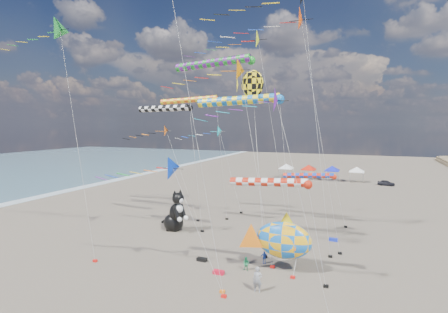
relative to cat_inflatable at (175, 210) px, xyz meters
name	(u,v)px	position (x,y,z in m)	size (l,w,h in m)	color
delta_kite_0	(221,72)	(8.22, -6.00, 14.27)	(11.47, 2.10, 18.10)	orange
delta_kite_2	(158,134)	(-5.17, 4.52, 8.58)	(11.11, 1.66, 12.28)	#DC5D15
delta_kite_3	(259,41)	(8.42, 4.41, 19.12)	(11.92, 2.36, 23.05)	#E6F91E
delta_kite_4	(275,106)	(14.65, -12.56, 10.95)	(8.34, 1.70, 14.63)	#691BA1
delta_kite_5	(59,31)	(-5.13, -10.73, 17.88)	(9.56, 2.24, 21.74)	green
delta_kite_6	(207,134)	(-0.79, 10.41, 8.45)	(10.64, 1.74, 12.17)	#0BAFC4
delta_kite_7	(169,172)	(6.35, -11.71, 6.19)	(10.44, 2.01, 9.97)	#0A35C1
delta_kite_9	(293,23)	(13.29, -0.49, 19.30)	(13.04, 2.46, 23.26)	#E9470B
windsock_0	(191,101)	(-1.31, 6.62, 12.88)	(9.54, 0.75, 15.77)	#FF6015
windsock_1	(167,109)	(-1.44, 0.77, 11.56)	(8.45, 0.75, 14.45)	black
windsock_2	(311,176)	(13.92, 8.78, 3.52)	(7.73, 0.65, 6.33)	red
windsock_3	(243,101)	(9.02, -2.63, 12.02)	(9.73, 0.91, 14.96)	#1263B8
windsock_4	(273,183)	(13.42, -7.98, 5.25)	(7.81, 0.69, 8.09)	red
windsock_5	(216,63)	(4.31, 1.86, 16.51)	(10.80, 0.95, 19.48)	green
angelfish_kite	(250,85)	(9.60, -2.04, 13.50)	(3.74, 3.02, 17.39)	yellow
cat_inflatable	(175,210)	(0.00, 0.00, 0.00)	(3.62, 1.81, 4.88)	black
fish_inflatable	(283,240)	(13.94, -6.37, 0.26)	(6.29, 3.29, 5.08)	blue
person_adult	(257,280)	(13.05, -10.63, -1.50)	(0.69, 0.45, 1.89)	gray
child_green	(246,264)	(11.09, -7.39, -1.85)	(0.57, 0.45, 1.18)	#228E56
child_blue	(264,257)	(12.08, -5.37, -1.86)	(0.68, 0.28, 1.16)	#2646AC
kite_bag_1	(219,272)	(9.21, -8.88, -2.29)	(0.90, 0.44, 0.30)	red
kite_bag_2	(202,259)	(6.75, -6.95, -2.29)	(0.90, 0.44, 0.30)	black
kite_bag_3	(333,240)	(17.19, 3.19, -2.29)	(0.90, 0.44, 0.30)	#1327C4
tent_row	(320,166)	(10.77, 43.96, 0.71)	(19.20, 4.20, 3.80)	white
parked_car	(386,183)	(23.90, 41.96, -1.89)	(1.29, 3.21, 1.09)	#26262D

